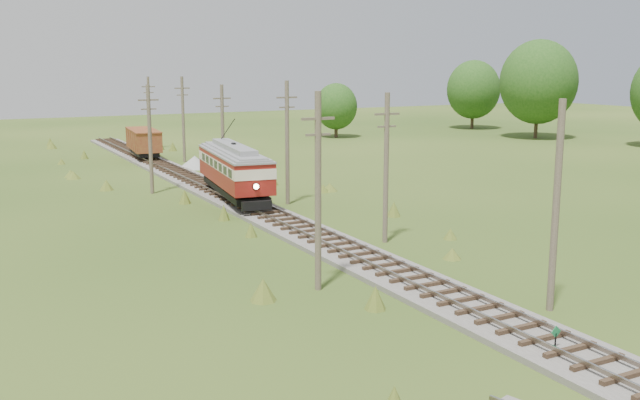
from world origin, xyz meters
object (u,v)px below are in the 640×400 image
streetcar (234,167)px  switch_marker (556,338)px  gravel_pile (196,163)px  gondola (144,141)px

streetcar → switch_marker: bearing=-82.8°
switch_marker → gravel_pile: (3.23, 50.38, -0.06)m
switch_marker → streetcar: 32.04m
gondola → gravel_pile: gondola is taller
switch_marker → gondola: 59.00m
gondola → gravel_pile: (3.03, -8.60, -1.47)m
streetcar → gravel_pile: (3.03, 18.41, -2.08)m
switch_marker → gravel_pile: bearing=86.3°
gondola → gravel_pile: 9.24m
switch_marker → streetcar: streetcar is taller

